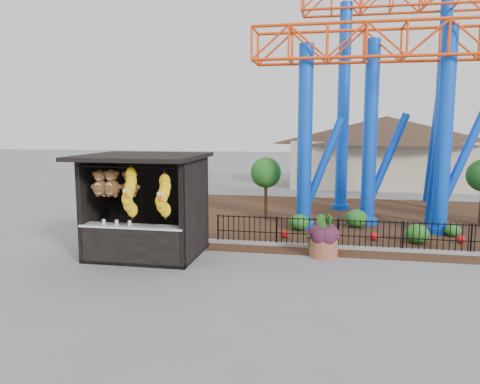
% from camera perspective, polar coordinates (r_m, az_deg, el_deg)
% --- Properties ---
extents(ground, '(120.00, 120.00, 0.00)m').
position_cam_1_polar(ground, '(12.98, -0.64, -9.72)').
color(ground, slate).
rests_on(ground, ground).
extents(mulch_bed, '(18.00, 12.00, 0.02)m').
position_cam_1_polar(mulch_bed, '(20.54, 15.03, -3.32)').
color(mulch_bed, '#331E11').
rests_on(mulch_bed, ground).
extents(curb, '(18.00, 0.18, 0.12)m').
position_cam_1_polar(curb, '(15.67, 16.27, -6.69)').
color(curb, gray).
rests_on(curb, ground).
extents(prize_booth, '(3.50, 3.40, 3.12)m').
position_cam_1_polar(prize_booth, '(14.33, -11.74, -1.86)').
color(prize_booth, black).
rests_on(prize_booth, ground).
extents(picket_fence, '(12.20, 0.06, 1.00)m').
position_cam_1_polar(picket_fence, '(15.67, 19.62, -5.18)').
color(picket_fence, black).
rests_on(picket_fence, ground).
extents(roller_coaster, '(11.00, 6.37, 10.82)m').
position_cam_1_polar(roller_coaster, '(20.64, 18.86, 14.54)').
color(roller_coaster, blue).
rests_on(roller_coaster, ground).
extents(terracotta_planter, '(1.12, 1.12, 0.56)m').
position_cam_1_polar(terracotta_planter, '(14.61, 10.14, -6.66)').
color(terracotta_planter, '#945236').
rests_on(terracotta_planter, ground).
extents(planter_foliage, '(0.70, 0.70, 0.64)m').
position_cam_1_polar(planter_foliage, '(14.47, 10.20, -4.35)').
color(planter_foliage, '#371627').
rests_on(planter_foliage, terracotta_planter).
extents(potted_plant, '(1.06, 1.00, 0.93)m').
position_cam_1_polar(potted_plant, '(14.60, 9.44, -5.91)').
color(potted_plant, '#2A5619').
rests_on(potted_plant, ground).
extents(landscaping, '(9.00, 3.05, 0.70)m').
position_cam_1_polar(landscaping, '(18.05, 16.90, -3.95)').
color(landscaping, '#205C1B').
rests_on(landscaping, mulch_bed).
extents(pavilion, '(15.00, 15.00, 4.80)m').
position_cam_1_polar(pavilion, '(32.30, 17.36, 6.10)').
color(pavilion, '#BFAD8C').
rests_on(pavilion, ground).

